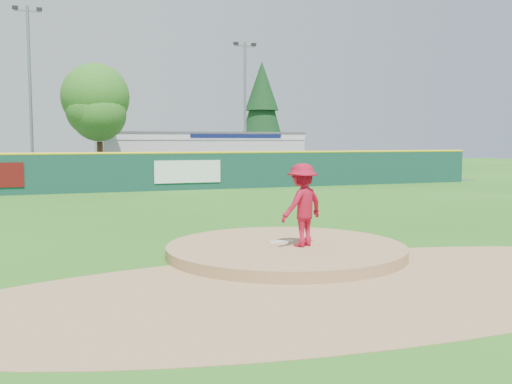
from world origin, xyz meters
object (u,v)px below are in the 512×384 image
object	(u,v)px
conifer_tree	(262,108)
light_pole_right	(245,102)
pitcher	(302,205)
deciduous_tree	(99,110)
pool_building_grp	(197,153)
light_pole_left	(30,86)
van	(194,173)

from	to	relation	value
conifer_tree	light_pole_right	size ratio (longest dim) A/B	0.95
pitcher	deciduous_tree	bearing A→B (deg)	-109.37
pool_building_grp	light_pole_left	world-z (taller)	light_pole_left
van	conifer_tree	world-z (taller)	conifer_tree
pool_building_grp	deciduous_tree	world-z (taller)	deciduous_tree
pool_building_grp	light_pole_left	distance (m)	13.72
van	light_pole_left	distance (m)	11.67
van	pool_building_grp	world-z (taller)	pool_building_grp
van	light_pole_left	world-z (taller)	light_pole_left
pitcher	deciduous_tree	xyz separation A→B (m)	(-2.27, 25.29, 3.36)
pool_building_grp	deciduous_tree	xyz separation A→B (m)	(-8.00, -6.99, 2.89)
van	conifer_tree	bearing A→B (deg)	-56.74
conifer_tree	deciduous_tree	bearing A→B (deg)	-143.75
pitcher	van	distance (m)	23.49
pitcher	deciduous_tree	distance (m)	25.62
van	light_pole_left	bearing A→B (deg)	46.31
deciduous_tree	pool_building_grp	bearing A→B (deg)	41.16
pitcher	conifer_tree	size ratio (longest dim) A/B	0.20
conifer_tree	light_pole_right	xyz separation A→B (m)	(-4.00, -7.00, 0.00)
van	deciduous_tree	xyz separation A→B (m)	(-5.52, 2.04, 3.91)
pool_building_grp	conifer_tree	xyz separation A→B (m)	(7.00, 4.01, 3.88)
pitcher	light_pole_right	world-z (taller)	light_pole_right
pitcher	light_pole_right	size ratio (longest dim) A/B	0.19
conifer_tree	light_pole_right	bearing A→B (deg)	-119.74
deciduous_tree	pitcher	bearing A→B (deg)	-84.86
pitcher	van	bearing A→B (deg)	-122.45
pool_building_grp	light_pole_right	world-z (taller)	light_pole_right
pool_building_grp	deciduous_tree	bearing A→B (deg)	-138.84
deciduous_tree	van	bearing A→B (deg)	-20.26
van	pool_building_grp	bearing A→B (deg)	-36.08
pitcher	conifer_tree	bearing A→B (deg)	-133.84
van	light_pole_left	xyz separation A→B (m)	(-9.52, 4.04, 5.41)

